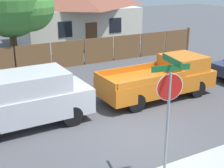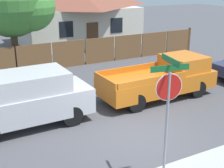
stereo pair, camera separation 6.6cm
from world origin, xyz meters
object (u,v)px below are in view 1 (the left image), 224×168
object	(u,v)px
house	(74,14)
oak_tree	(13,0)
stop_sign	(169,100)
red_suv	(24,99)
orange_pickup	(162,78)

from	to	relation	value
house	oak_tree	size ratio (longest dim) A/B	1.56
house	stop_sign	xyz separation A→B (m)	(-4.90, -18.18, -0.01)
house	oak_tree	bearing A→B (deg)	-136.81
red_suv	oak_tree	bearing A→B (deg)	77.57
house	red_suv	bearing A→B (deg)	-118.95
house	stop_sign	world-z (taller)	house
oak_tree	red_suv	xyz separation A→B (m)	(-1.58, -7.83, -2.81)
house	orange_pickup	distance (m)	13.33
stop_sign	red_suv	bearing A→B (deg)	126.86
orange_pickup	oak_tree	bearing A→B (deg)	118.75
oak_tree	red_suv	bearing A→B (deg)	-101.39
house	red_suv	world-z (taller)	house
orange_pickup	stop_sign	distance (m)	6.34
red_suv	stop_sign	xyz separation A→B (m)	(2.40, -4.98, 1.24)
red_suv	orange_pickup	xyz separation A→B (m)	(6.05, 0.01, -0.20)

